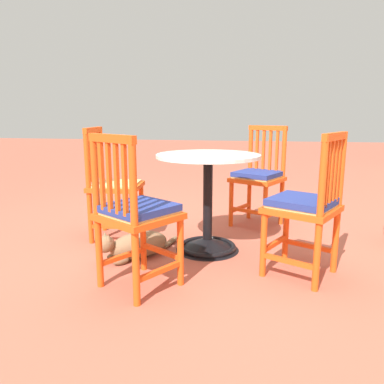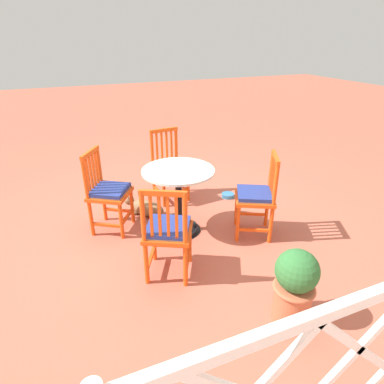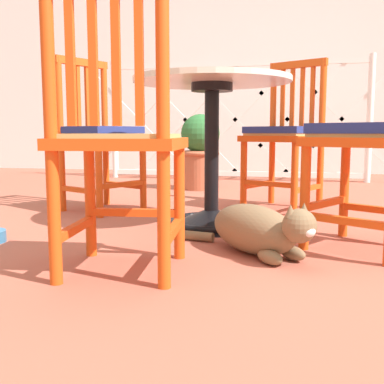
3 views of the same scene
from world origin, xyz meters
name	(u,v)px [view 1 (image 1 of 3)]	position (x,y,z in m)	size (l,w,h in m)	color
ground_plane	(183,250)	(0.00, 0.00, 0.00)	(24.00, 24.00, 0.00)	#AD5642
cafe_table	(208,214)	(-0.04, 0.18, 0.28)	(0.76, 0.76, 0.73)	black
orange_chair_by_planter	(136,215)	(0.65, -0.15, 0.45)	(0.55, 0.55, 0.91)	#E04C14
orange_chair_at_corner	(305,207)	(0.31, 0.84, 0.45)	(0.54, 0.54, 0.91)	#E04C14
orange_chair_facing_out	(258,177)	(-0.78, 0.55, 0.45)	(0.54, 0.54, 0.91)	#E04C14
orange_chair_tucked_in	(113,186)	(-0.22, -0.63, 0.43)	(0.44, 0.44, 0.91)	#E04C14
tabby_cat	(134,246)	(0.22, -0.31, 0.10)	(0.63, 0.48, 0.23)	brown
pet_water_bowl	(168,213)	(-0.94, -0.34, 0.03)	(0.17, 0.17, 0.05)	teal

